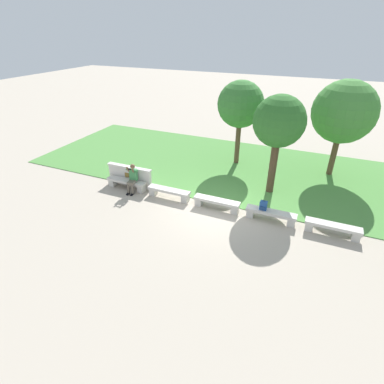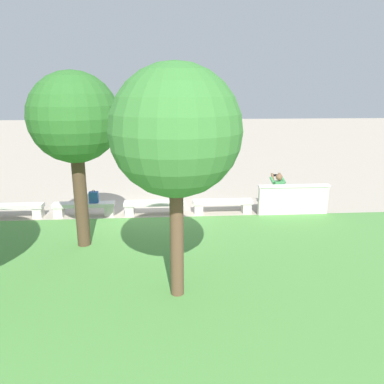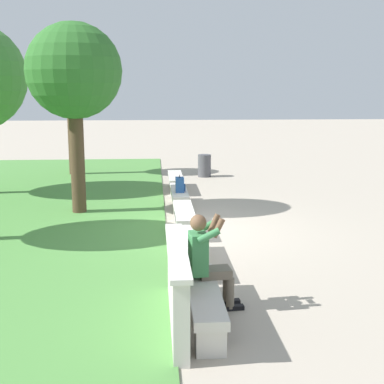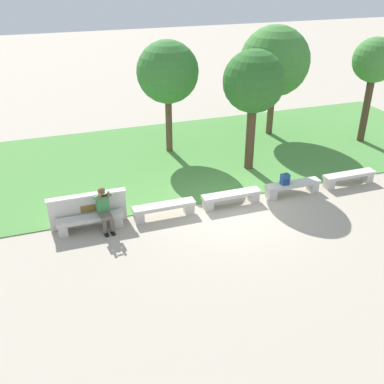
{
  "view_description": "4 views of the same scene",
  "coord_description": "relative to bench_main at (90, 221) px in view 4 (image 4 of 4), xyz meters",
  "views": [
    {
      "loc": [
        3.34,
        -10.32,
        6.84
      ],
      "look_at": [
        -0.8,
        -0.79,
        1.03
      ],
      "focal_mm": 28.0,
      "sensor_mm": 36.0,
      "label": 1
    },
    {
      "loc": [
        -0.41,
        11.76,
        4.0
      ],
      "look_at": [
        -1.25,
        -0.06,
        0.73
      ],
      "focal_mm": 35.0,
      "sensor_mm": 36.0,
      "label": 2
    },
    {
      "loc": [
        -10.9,
        0.6,
        2.95
      ],
      "look_at": [
        -1.24,
        -0.08,
        1.06
      ],
      "focal_mm": 50.0,
      "sensor_mm": 36.0,
      "label": 3
    },
    {
      "loc": [
        -5.39,
        -11.66,
        7.24
      ],
      "look_at": [
        -1.54,
        -0.55,
        1.03
      ],
      "focal_mm": 42.0,
      "sensor_mm": 36.0,
      "label": 4
    }
  ],
  "objects": [
    {
      "name": "ground_plane",
      "position": [
        4.53,
        0.0,
        -0.3
      ],
      "size": [
        80.0,
        80.0,
        0.0
      ],
      "primitive_type": "plane",
      "color": "#B2A593"
    },
    {
      "name": "grass_strip",
      "position": [
        4.53,
        4.38,
        -0.29
      ],
      "size": [
        23.03,
        8.0,
        0.03
      ],
      "primitive_type": "cube",
      "color": "#518E42",
      "rests_on": "ground"
    },
    {
      "name": "bench_main",
      "position": [
        0.0,
        0.0,
        0.0
      ],
      "size": [
        1.97,
        0.4,
        0.45
      ],
      "color": "beige",
      "rests_on": "ground"
    },
    {
      "name": "bench_near",
      "position": [
        2.27,
        0.0,
        0.0
      ],
      "size": [
        1.97,
        0.4,
        0.45
      ],
      "color": "beige",
      "rests_on": "ground"
    },
    {
      "name": "bench_mid",
      "position": [
        4.53,
        0.0,
        0.0
      ],
      "size": [
        1.97,
        0.4,
        0.45
      ],
      "color": "beige",
      "rests_on": "ground"
    },
    {
      "name": "bench_far",
      "position": [
        6.8,
        0.0,
        0.0
      ],
      "size": [
        1.97,
        0.4,
        0.45
      ],
      "color": "beige",
      "rests_on": "ground"
    },
    {
      "name": "bench_end",
      "position": [
        9.06,
        0.0,
        0.0
      ],
      "size": [
        1.97,
        0.4,
        0.45
      ],
      "color": "beige",
      "rests_on": "ground"
    },
    {
      "name": "backrest_wall_with_plaque",
      "position": [
        0.0,
        0.34,
        0.22
      ],
      "size": [
        2.34,
        0.24,
        1.01
      ],
      "color": "beige",
      "rests_on": "ground"
    },
    {
      "name": "person_photographer",
      "position": [
        0.43,
        -0.08,
        0.44
      ],
      "size": [
        0.5,
        0.75,
        1.32
      ],
      "color": "black",
      "rests_on": "ground"
    },
    {
      "name": "backpack",
      "position": [
        6.46,
        -0.01,
        0.32
      ],
      "size": [
        0.28,
        0.24,
        0.43
      ],
      "color": "#234C8C",
      "rests_on": "bench_far"
    },
    {
      "name": "tree_behind_wall",
      "position": [
        12.2,
        3.41,
        3.11
      ],
      "size": [
        1.8,
        1.8,
        4.4
      ],
      "color": "#4C3826",
      "rests_on": "ground"
    },
    {
      "name": "tree_left_background",
      "position": [
        6.31,
        2.42,
        2.99
      ],
      "size": [
        2.21,
        2.21,
        4.44
      ],
      "color": "#4C3826",
      "rests_on": "ground"
    },
    {
      "name": "tree_right_background",
      "position": [
        3.94,
        5.04,
        2.95
      ],
      "size": [
        2.4,
        2.4,
        4.48
      ],
      "color": "brown",
      "rests_on": "ground"
    },
    {
      "name": "tree_far_back",
      "position": [
        8.83,
        5.55,
        2.95
      ],
      "size": [
        2.97,
        2.97,
        4.75
      ],
      "color": "brown",
      "rests_on": "ground"
    }
  ]
}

